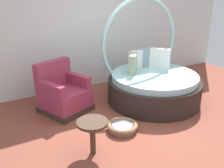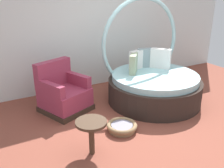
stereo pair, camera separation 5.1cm
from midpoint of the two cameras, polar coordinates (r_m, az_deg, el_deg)
ground_plane at (r=4.37m, az=7.81°, el=-9.73°), size 8.00×8.00×0.02m
back_wall at (r=5.79m, az=-5.71°, el=14.53°), size 8.00×0.12×3.12m
round_daybed at (r=5.23m, az=8.86°, el=0.58°), size 1.90×1.90×2.07m
red_armchair at (r=4.83m, az=-11.44°, el=-2.28°), size 1.04×1.04×0.94m
pet_basket at (r=4.19m, az=2.04°, el=-9.72°), size 0.51×0.51×0.13m
side_table at (r=3.49m, az=-4.94°, el=-9.86°), size 0.44×0.44×0.52m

